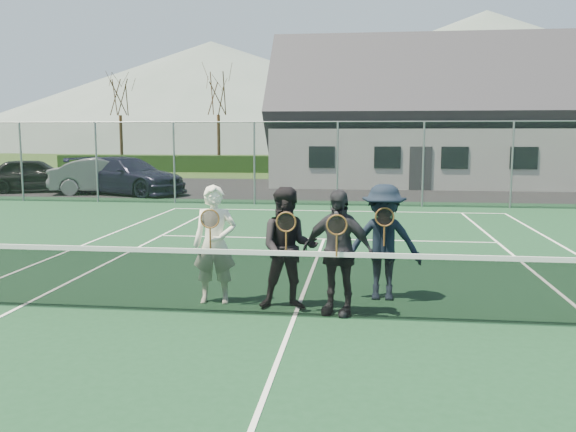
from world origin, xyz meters
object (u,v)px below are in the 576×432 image
Objects in this scene: player_a at (215,244)px; player_b at (288,248)px; car_a at (34,175)px; player_d at (383,242)px; clubhouse at (425,106)px; car_b at (107,176)px; car_c at (127,176)px; tennis_net at (295,281)px; player_c at (337,252)px.

player_a and player_b have the same top height.
car_a is 2.47× the size of player_d.
player_a is 1.00× the size of player_d.
clubhouse reaches higher than car_a.
car_c reaches higher than car_b.
player_a is at bearing -165.26° from car_a.
tennis_net is 0.75× the size of clubhouse.
player_b is (13.45, -16.73, 0.16)m from car_a.
player_a is at bearing 171.30° from player_b.
player_b is at bearing -129.73° from car_c.
tennis_net is at bearing -129.98° from car_c.
car_c is 17.81m from player_a.
car_b is 2.58× the size of player_a.
player_b is 0.75m from player_c.
player_c is (10.62, -16.50, 0.16)m from car_b.
car_a is at bearing 104.32° from car_c.
tennis_net is at bearing -24.77° from player_a.
tennis_net is 1.47m from player_a.
tennis_net is at bearing -71.47° from player_b.
car_c reaches higher than car_a.
car_a is 21.47m from player_b.
car_c is 18.64m from player_d.
clubhouse is 24.19m from player_a.
player_d reaches higher than tennis_net.
player_a and player_d have the same top height.
player_a is at bearing 168.87° from player_c.
car_a is 0.96× the size of car_b.
car_a is 2.47× the size of player_c.
car_b is 18.35m from player_a.
player_a and player_c have the same top height.
player_c reaches higher than tennis_net.
car_a is 2.47× the size of player_b.
player_c is at bearing -127.55° from player_d.
tennis_net is at bearing -158.82° from player_c.
player_b is (1.15, -0.18, -0.00)m from player_a.
player_d is at bearing 26.07° from player_b.
car_c is at bearing -118.86° from car_a.
clubhouse is at bearing 80.04° from player_b.
player_d is (1.40, 0.68, -0.00)m from player_b.
player_b reaches higher than car_a.
car_c is 0.35× the size of clubhouse.
player_a reaches higher than car_a.
clubhouse is (4.00, 24.00, 3.45)m from tennis_net.
car_b reaches higher than car_a.
car_c is (0.94, -0.13, 0.03)m from car_b.
car_b is 0.85× the size of car_c.
player_b is at bearing -99.96° from clubhouse.
player_a is at bearing -102.73° from clubhouse.
clubhouse is 23.26m from player_d.
car_c is 0.47× the size of tennis_net.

